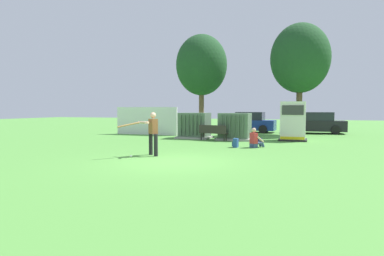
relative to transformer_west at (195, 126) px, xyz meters
name	(u,v)px	position (x,y,z in m)	size (l,w,h in m)	color
ground_plane	(173,162)	(2.38, -9.05, -0.79)	(96.00, 96.00, 0.00)	#51933D
fence_panel	(146,121)	(-4.21, 1.45, 0.21)	(4.80, 0.12, 2.00)	white
transformer_west	(195,126)	(0.00, 0.00, 0.00)	(2.10, 1.70, 1.62)	#9E9B93
transformer_mid_west	(235,127)	(2.66, -0.21, 0.00)	(2.10, 1.70, 1.62)	#9E9B93
generator_enclosure	(293,121)	(5.99, 0.45, 0.35)	(1.60, 1.40, 2.30)	#262626
park_bench	(213,132)	(1.55, -1.12, -0.25)	(1.84, 0.78, 0.92)	#2D2823
batter	(152,131)	(0.96, -7.89, 0.19)	(1.21, 1.41, 1.74)	black
sports_ball	(131,156)	(0.40, -8.57, -0.74)	(0.09, 0.09, 0.09)	white
seated_spectator	(255,140)	(4.45, -3.73, -0.41)	(0.71, 0.76, 0.96)	#384C75
backpack	(235,143)	(3.53, -4.00, -0.57)	(0.28, 0.33, 0.44)	#264C8C
tree_left	(202,65)	(-1.35, 5.53, 4.58)	(4.10, 4.10, 7.83)	brown
tree_center_left	(300,59)	(6.19, 5.18, 4.68)	(4.17, 4.17, 7.98)	brown
parked_car_leftmost	(249,123)	(2.34, 6.48, -0.04)	(4.26, 2.03, 1.62)	navy
parked_car_left_of_center	(317,123)	(7.43, 7.08, -0.04)	(4.27, 2.07, 1.62)	black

